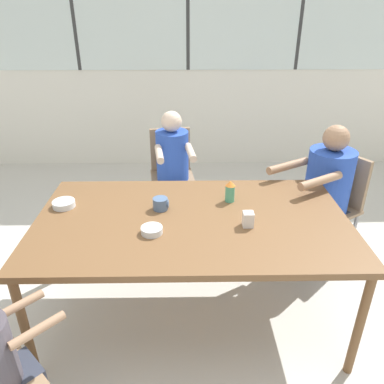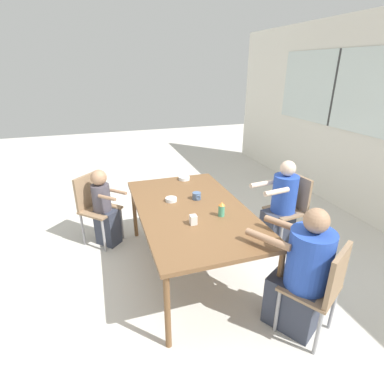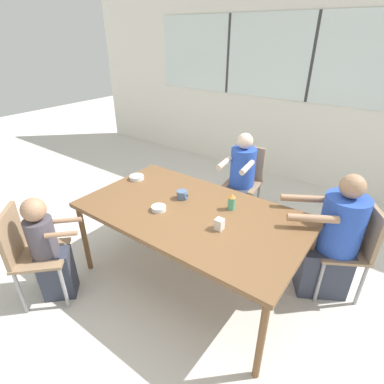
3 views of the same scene
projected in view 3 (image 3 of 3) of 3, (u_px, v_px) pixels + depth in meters
ground_plane at (192, 277)px, 2.90m from camera, size 16.00×16.00×0.00m
wall_back_with_windows at (309, 86)px, 4.19m from camera, size 8.40×0.08×2.80m
dining_table at (192, 216)px, 2.56m from camera, size 1.92×1.09×0.76m
chair_for_woman_green_shirt at (245, 175)px, 3.70m from camera, size 0.45×0.45×0.88m
chair_for_man_blue_shirt at (353, 242)px, 2.52m from camera, size 0.55×0.55×0.88m
chair_for_toddler at (27, 248)px, 2.45m from camera, size 0.57×0.57×0.88m
person_woman_green_shirt at (240, 183)px, 3.59m from camera, size 0.36×0.58×1.10m
person_man_blue_shirt at (332, 243)px, 2.55m from camera, size 0.71×0.61×1.15m
person_toddler at (49, 253)px, 2.50m from camera, size 0.43×0.44×0.99m
coffee_mug at (182, 195)px, 2.71m from camera, size 0.10×0.10×0.08m
sippy_cup at (232, 201)px, 2.53m from camera, size 0.07×0.07×0.15m
milk_carton_small at (219, 224)px, 2.28m from camera, size 0.06×0.06×0.09m
bowl_white_shallow at (159, 208)px, 2.54m from camera, size 0.12×0.12×0.04m
bowl_cereal at (137, 177)px, 3.08m from camera, size 0.14×0.14×0.04m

